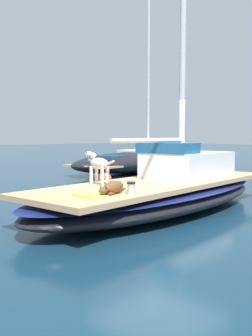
% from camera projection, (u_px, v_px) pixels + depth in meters
% --- Properties ---
extents(ground_plane, '(120.00, 120.00, 0.00)m').
position_uv_depth(ground_plane, '(159.00, 211.00, 8.46)').
color(ground_plane, '#143347').
extents(sailboat_main, '(3.32, 7.48, 0.66)m').
position_uv_depth(sailboat_main, '(159.00, 196.00, 8.43)').
color(sailboat_main, black).
rests_on(sailboat_main, ground).
extents(mast_main, '(0.14, 2.27, 7.66)m').
position_uv_depth(mast_main, '(179.00, 28.00, 8.70)').
color(mast_main, silver).
rests_on(mast_main, sailboat_main).
extents(cabin_house, '(1.64, 2.37, 0.84)m').
position_uv_depth(cabin_house, '(186.00, 163.00, 9.22)').
color(cabin_house, silver).
rests_on(cabin_house, sailboat_main).
extents(dog_brown, '(0.48, 0.91, 0.22)m').
position_uv_depth(dog_brown, '(112.00, 188.00, 6.58)').
color(dog_brown, brown).
rests_on(dog_brown, sailboat_main).
extents(dog_white, '(0.94, 0.23, 0.70)m').
position_uv_depth(dog_white, '(98.00, 164.00, 7.73)').
color(dog_white, silver).
rests_on(dog_white, sailboat_main).
extents(deck_winch, '(0.16, 0.16, 0.21)m').
position_uv_depth(deck_winch, '(131.00, 188.00, 6.55)').
color(deck_winch, '#B7B7BC').
rests_on(deck_winch, sailboat_main).
extents(coiled_rope, '(0.32, 0.32, 0.04)m').
position_uv_depth(coiled_rope, '(110.00, 182.00, 8.02)').
color(coiled_rope, beige).
rests_on(coiled_rope, sailboat_main).
extents(deck_towel, '(0.57, 0.38, 0.03)m').
position_uv_depth(deck_towel, '(90.00, 196.00, 6.28)').
color(deck_towel, '#D8D14C').
rests_on(deck_towel, sailboat_main).
extents(moored_boat_port_side, '(3.80, 8.22, 8.40)m').
position_uv_depth(moored_boat_port_side, '(138.00, 161.00, 17.52)').
color(moored_boat_port_side, black).
rests_on(moored_boat_port_side, ground).
extents(mooring_buoy, '(0.44, 0.44, 0.44)m').
position_uv_depth(mooring_buoy, '(105.00, 179.00, 12.62)').
color(mooring_buoy, '#E55119').
rests_on(mooring_buoy, ground).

